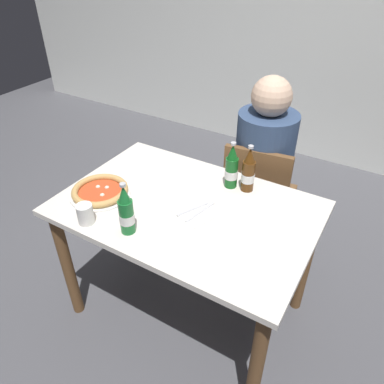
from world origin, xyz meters
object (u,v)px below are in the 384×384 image
napkin_with_cutlery (197,211)px  pizza_margherita_near (100,191)px  beer_bottle_center (126,212)px  beer_bottle_right (232,168)px  chair_behind_table (258,196)px  dining_table_main (187,224)px  paper_cup (85,214)px  diner_seated (261,178)px  beer_bottle_left (248,172)px

napkin_with_cutlery → pizza_margherita_near: bearing=-165.0°
beer_bottle_center → beer_bottle_right: bearing=67.4°
napkin_with_cutlery → beer_bottle_right: bearing=81.6°
pizza_margherita_near → beer_bottle_center: size_ratio=1.20×
chair_behind_table → beer_bottle_right: 0.51m
dining_table_main → beer_bottle_center: size_ratio=4.86×
dining_table_main → beer_bottle_center: (-0.12, -0.28, 0.22)m
dining_table_main → paper_cup: paper_cup is taller
pizza_margherita_near → napkin_with_cutlery: 0.49m
pizza_margherita_near → paper_cup: paper_cup is taller
dining_table_main → pizza_margherita_near: (-0.41, -0.14, 0.14)m
diner_seated → napkin_with_cutlery: (-0.07, -0.67, 0.17)m
diner_seated → beer_bottle_right: (-0.02, -0.40, 0.27)m
diner_seated → beer_bottle_center: size_ratio=4.89×
beer_bottle_right → beer_bottle_center: bearing=-112.6°
pizza_margherita_near → dining_table_main: bearing=18.9°
beer_bottle_center → napkin_with_cutlery: size_ratio=1.07×
pizza_margherita_near → napkin_with_cutlery: size_ratio=1.28×
dining_table_main → beer_bottle_right: bearing=68.3°
beer_bottle_left → beer_bottle_right: same height
chair_behind_table → beer_bottle_center: (-0.26, -0.89, 0.37)m
diner_seated → paper_cup: (-0.45, -0.99, 0.21)m
pizza_margherita_near → napkin_with_cutlery: bearing=15.0°
pizza_margherita_near → beer_bottle_center: (0.29, -0.14, 0.08)m
pizza_margherita_near → beer_bottle_left: beer_bottle_left is taller
pizza_margherita_near → beer_bottle_right: beer_bottle_right is taller
chair_behind_table → beer_bottle_left: 0.50m
pizza_margherita_near → beer_bottle_left: size_ratio=1.20×
dining_table_main → pizza_margherita_near: bearing=-161.1°
beer_bottle_center → paper_cup: 0.21m
dining_table_main → chair_behind_table: chair_behind_table is taller
napkin_with_cutlery → beer_bottle_left: bearing=66.6°
dining_table_main → beer_bottle_left: (0.19, 0.27, 0.22)m
diner_seated → napkin_with_cutlery: diner_seated is taller
dining_table_main → beer_bottle_center: bearing=-113.5°
chair_behind_table → beer_bottle_right: (-0.03, -0.35, 0.37)m
paper_cup → pizza_margherita_near: bearing=116.0°
dining_table_main → chair_behind_table: (0.14, 0.61, -0.15)m
pizza_margherita_near → beer_bottle_center: 0.33m
dining_table_main → diner_seated: (0.13, 0.66, -0.05)m
dining_table_main → paper_cup: size_ratio=12.63×
dining_table_main → beer_bottle_right: beer_bottle_right is taller
dining_table_main → beer_bottle_left: 0.40m
dining_table_main → pizza_margherita_near: 0.46m
beer_bottle_left → beer_bottle_right: (-0.08, -0.01, 0.00)m
diner_seated → paper_cup: 1.11m
beer_bottle_center → napkin_with_cutlery: bearing=55.3°
paper_cup → diner_seated: bearing=65.8°
diner_seated → chair_behind_table: bearing=-80.1°
diner_seated → beer_bottle_right: bearing=-93.5°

